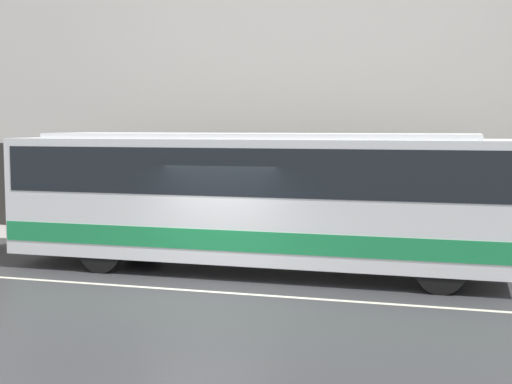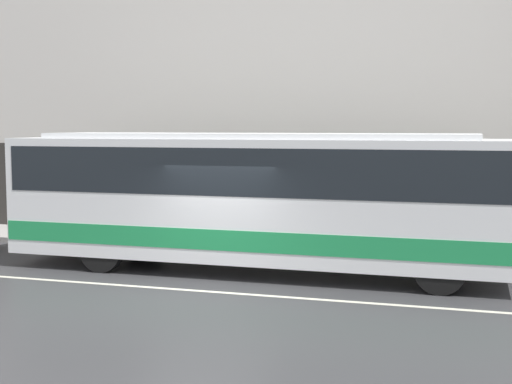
# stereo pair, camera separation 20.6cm
# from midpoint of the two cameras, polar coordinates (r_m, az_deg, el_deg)

# --- Properties ---
(ground_plane) EXTENTS (60.00, 60.00, 0.00)m
(ground_plane) POSITION_cam_midpoint_polar(r_m,az_deg,el_deg) (14.63, -4.55, -7.94)
(ground_plane) COLOR #38383A
(sidewalk) EXTENTS (60.00, 2.37, 0.15)m
(sidewalk) POSITION_cam_midpoint_polar(r_m,az_deg,el_deg) (19.46, 0.87, -4.37)
(sidewalk) COLOR #A09E99
(sidewalk) RESTS_ON ground_plane
(building_facade) EXTENTS (60.00, 0.35, 11.56)m
(building_facade) POSITION_cam_midpoint_polar(r_m,az_deg,el_deg) (20.59, 1.89, 11.53)
(building_facade) COLOR silver
(building_facade) RESTS_ON ground_plane
(lane_stripe) EXTENTS (54.00, 0.14, 0.01)m
(lane_stripe) POSITION_cam_midpoint_polar(r_m,az_deg,el_deg) (14.63, -4.55, -7.92)
(lane_stripe) COLOR beige
(lane_stripe) RESTS_ON ground_plane
(transit_bus) EXTENTS (11.54, 2.54, 3.18)m
(transit_bus) POSITION_cam_midpoint_polar(r_m,az_deg,el_deg) (16.28, -0.35, -0.17)
(transit_bus) COLOR white
(transit_bus) RESTS_ON ground_plane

